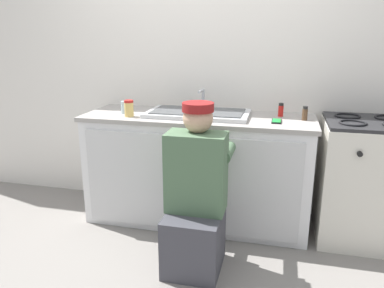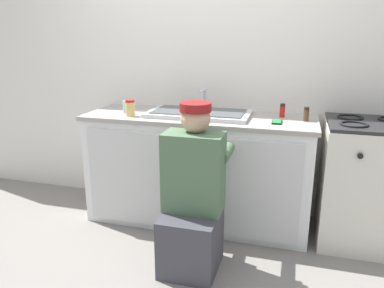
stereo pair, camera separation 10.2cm
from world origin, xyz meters
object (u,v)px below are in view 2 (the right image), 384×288
object	(u,v)px
stove_range	(365,183)
cell_phone	(277,122)
plumber_person	(193,202)
water_glass	(126,107)
spice_bottle_pepper	(306,114)
sink_double_basin	(199,113)
condiment_jar	(130,108)
spice_bottle_red	(282,111)

from	to	relation	value
stove_range	cell_phone	size ratio (longest dim) A/B	6.65
plumber_person	water_glass	world-z (taller)	plumber_person
plumber_person	spice_bottle_pepper	size ratio (longest dim) A/B	10.52
sink_double_basin	stove_range	xyz separation A→B (m)	(1.26, -0.00, -0.45)
spice_bottle_pepper	plumber_person	bearing A→B (deg)	-134.77
water_glass	cell_phone	bearing A→B (deg)	-1.38
sink_double_basin	water_glass	xyz separation A→B (m)	(-0.59, -0.06, 0.03)
sink_double_basin	condiment_jar	world-z (taller)	sink_double_basin
condiment_jar	water_glass	distance (m)	0.13
condiment_jar	spice_bottle_red	bearing A→B (deg)	13.87
plumber_person	condiment_jar	bearing A→B (deg)	142.72
plumber_person	cell_phone	bearing A→B (deg)	50.24
plumber_person	water_glass	bearing A→B (deg)	140.68
water_glass	spice_bottle_red	xyz separation A→B (m)	(1.23, 0.18, 0.00)
stove_range	water_glass	xyz separation A→B (m)	(-1.86, -0.06, 0.48)
stove_range	spice_bottle_pepper	world-z (taller)	spice_bottle_pepper
sink_double_basin	water_glass	size ratio (longest dim) A/B	8.00
plumber_person	spice_bottle_pepper	xyz separation A→B (m)	(0.67, 0.68, 0.49)
water_glass	condiment_jar	bearing A→B (deg)	-51.79
plumber_person	spice_bottle_pepper	distance (m)	1.07
water_glass	spice_bottle_red	world-z (taller)	spice_bottle_red
spice_bottle_pepper	water_glass	size ratio (longest dim) A/B	1.05
sink_double_basin	plumber_person	bearing A→B (deg)	-78.38
plumber_person	water_glass	size ratio (longest dim) A/B	11.04
water_glass	spice_bottle_red	distance (m)	1.24
sink_double_basin	stove_range	distance (m)	1.34
cell_phone	spice_bottle_red	size ratio (longest dim) A/B	1.33
spice_bottle_pepper	sink_double_basin	bearing A→B (deg)	-178.74
stove_range	condiment_jar	size ratio (longest dim) A/B	7.27
condiment_jar	spice_bottle_pepper	size ratio (longest dim) A/B	1.22
sink_double_basin	spice_bottle_red	bearing A→B (deg)	10.28
spice_bottle_pepper	cell_phone	bearing A→B (deg)	-151.22
water_glass	sink_double_basin	bearing A→B (deg)	6.03
condiment_jar	spice_bottle_red	distance (m)	1.18
plumber_person	cell_phone	size ratio (longest dim) A/B	7.89
sink_double_basin	spice_bottle_pepper	distance (m)	0.81
plumber_person	water_glass	xyz separation A→B (m)	(-0.73, 0.60, 0.48)
sink_double_basin	spice_bottle_red	xyz separation A→B (m)	(0.63, 0.11, 0.03)
plumber_person	sink_double_basin	bearing A→B (deg)	101.62
condiment_jar	spice_bottle_pepper	bearing A→B (deg)	8.00
stove_range	water_glass	size ratio (longest dim) A/B	9.31
sink_double_basin	condiment_jar	distance (m)	0.54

